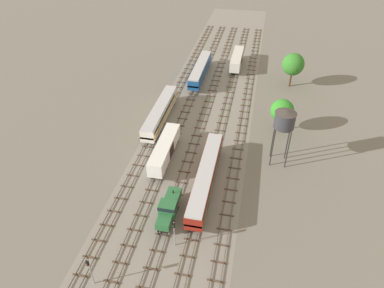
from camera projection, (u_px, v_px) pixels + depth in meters
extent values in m
plane|color=slate|center=(205.00, 113.00, 81.76)|extent=(480.00, 480.00, 0.00)
cube|color=gray|center=(205.00, 113.00, 81.75)|extent=(22.25, 176.00, 0.01)
cube|color=#47382D|center=(166.00, 106.00, 84.04)|extent=(0.07, 126.00, 0.15)
cube|color=#47382D|center=(171.00, 107.00, 83.80)|extent=(0.07, 126.00, 0.15)
cube|color=brown|center=(81.00, 276.00, 47.46)|extent=(2.40, 0.22, 0.14)
cube|color=brown|center=(90.00, 257.00, 49.82)|extent=(2.40, 0.22, 0.14)
cube|color=brown|center=(99.00, 241.00, 52.17)|extent=(2.40, 0.22, 0.14)
cube|color=brown|center=(107.00, 225.00, 54.53)|extent=(2.40, 0.22, 0.14)
cube|color=brown|center=(114.00, 211.00, 56.89)|extent=(2.40, 0.22, 0.14)
cube|color=brown|center=(121.00, 198.00, 59.25)|extent=(2.40, 0.22, 0.14)
cube|color=brown|center=(127.00, 187.00, 61.61)|extent=(2.40, 0.22, 0.14)
cube|color=brown|center=(133.00, 176.00, 63.96)|extent=(2.40, 0.22, 0.14)
cube|color=brown|center=(138.00, 165.00, 66.32)|extent=(2.40, 0.22, 0.14)
cube|color=brown|center=(143.00, 156.00, 68.68)|extent=(2.40, 0.22, 0.14)
cube|color=brown|center=(148.00, 147.00, 71.04)|extent=(2.40, 0.22, 0.14)
cube|color=brown|center=(152.00, 139.00, 73.39)|extent=(2.40, 0.22, 0.14)
cube|color=brown|center=(156.00, 131.00, 75.75)|extent=(2.40, 0.22, 0.14)
cube|color=brown|center=(160.00, 123.00, 78.11)|extent=(2.40, 0.22, 0.14)
cube|color=brown|center=(163.00, 117.00, 80.47)|extent=(2.40, 0.22, 0.14)
cube|color=brown|center=(167.00, 110.00, 82.83)|extent=(2.40, 0.22, 0.14)
cube|color=brown|center=(170.00, 104.00, 85.18)|extent=(2.40, 0.22, 0.14)
cube|color=brown|center=(173.00, 98.00, 87.54)|extent=(2.40, 0.22, 0.14)
cube|color=brown|center=(176.00, 93.00, 89.90)|extent=(2.40, 0.22, 0.14)
cube|color=brown|center=(179.00, 87.00, 92.26)|extent=(2.40, 0.22, 0.14)
cube|color=brown|center=(181.00, 82.00, 94.62)|extent=(2.40, 0.22, 0.14)
cube|color=brown|center=(184.00, 78.00, 96.97)|extent=(2.40, 0.22, 0.14)
cube|color=brown|center=(186.00, 73.00, 99.33)|extent=(2.40, 0.22, 0.14)
cube|color=brown|center=(188.00, 69.00, 101.69)|extent=(2.40, 0.22, 0.14)
cube|color=brown|center=(190.00, 65.00, 104.05)|extent=(2.40, 0.22, 0.14)
cube|color=brown|center=(192.00, 61.00, 106.41)|extent=(2.40, 0.22, 0.14)
cube|color=brown|center=(194.00, 57.00, 108.76)|extent=(2.40, 0.22, 0.14)
cube|color=brown|center=(196.00, 53.00, 111.12)|extent=(2.40, 0.22, 0.14)
cube|color=brown|center=(198.00, 50.00, 113.48)|extent=(2.40, 0.22, 0.14)
cube|color=brown|center=(200.00, 47.00, 115.84)|extent=(2.40, 0.22, 0.14)
cube|color=brown|center=(201.00, 44.00, 118.19)|extent=(2.40, 0.22, 0.14)
cube|color=brown|center=(203.00, 41.00, 120.55)|extent=(2.40, 0.22, 0.14)
cube|color=brown|center=(204.00, 38.00, 122.91)|extent=(2.40, 0.22, 0.14)
cube|color=brown|center=(206.00, 35.00, 125.27)|extent=(2.40, 0.22, 0.14)
cube|color=brown|center=(207.00, 32.00, 127.63)|extent=(2.40, 0.22, 0.14)
cube|color=brown|center=(209.00, 29.00, 129.98)|extent=(2.40, 0.22, 0.14)
cube|color=brown|center=(210.00, 27.00, 132.34)|extent=(2.40, 0.22, 0.14)
cube|color=#47382D|center=(184.00, 108.00, 83.28)|extent=(0.07, 126.00, 0.15)
cube|color=#47382D|center=(190.00, 109.00, 83.05)|extent=(0.07, 126.00, 0.15)
cube|color=brown|center=(112.00, 282.00, 46.70)|extent=(2.40, 0.22, 0.14)
cube|color=brown|center=(120.00, 263.00, 49.06)|extent=(2.40, 0.22, 0.14)
cube|color=brown|center=(128.00, 246.00, 51.42)|extent=(2.40, 0.22, 0.14)
cube|color=brown|center=(134.00, 230.00, 53.78)|extent=(2.40, 0.22, 0.14)
cube|color=brown|center=(141.00, 216.00, 56.14)|extent=(2.40, 0.22, 0.14)
cube|color=brown|center=(146.00, 202.00, 58.49)|extent=(2.40, 0.22, 0.14)
cube|color=brown|center=(152.00, 190.00, 60.85)|extent=(2.40, 0.22, 0.14)
cube|color=brown|center=(156.00, 179.00, 63.21)|extent=(2.40, 0.22, 0.14)
cube|color=brown|center=(161.00, 169.00, 65.57)|extent=(2.40, 0.22, 0.14)
cube|color=brown|center=(165.00, 159.00, 67.93)|extent=(2.40, 0.22, 0.14)
cube|color=brown|center=(169.00, 150.00, 70.28)|extent=(2.40, 0.22, 0.14)
cube|color=brown|center=(173.00, 141.00, 72.64)|extent=(2.40, 0.22, 0.14)
cube|color=brown|center=(176.00, 133.00, 75.00)|extent=(2.40, 0.22, 0.14)
cube|color=brown|center=(179.00, 126.00, 77.36)|extent=(2.40, 0.22, 0.14)
cube|color=brown|center=(182.00, 119.00, 79.72)|extent=(2.40, 0.22, 0.14)
cube|color=brown|center=(185.00, 112.00, 82.07)|extent=(2.40, 0.22, 0.14)
cube|color=brown|center=(188.00, 106.00, 84.43)|extent=(2.40, 0.22, 0.14)
cube|color=brown|center=(191.00, 100.00, 86.79)|extent=(2.40, 0.22, 0.14)
cube|color=brown|center=(193.00, 94.00, 89.15)|extent=(2.40, 0.22, 0.14)
cube|color=brown|center=(195.00, 89.00, 91.50)|extent=(2.40, 0.22, 0.14)
cube|color=brown|center=(198.00, 84.00, 93.86)|extent=(2.40, 0.22, 0.14)
cube|color=brown|center=(200.00, 79.00, 96.22)|extent=(2.40, 0.22, 0.14)
cube|color=brown|center=(202.00, 75.00, 98.58)|extent=(2.40, 0.22, 0.14)
cube|color=brown|center=(203.00, 70.00, 100.94)|extent=(2.40, 0.22, 0.14)
cube|color=brown|center=(205.00, 66.00, 103.29)|extent=(2.40, 0.22, 0.14)
cube|color=brown|center=(207.00, 62.00, 105.65)|extent=(2.40, 0.22, 0.14)
cube|color=brown|center=(209.00, 58.00, 108.01)|extent=(2.40, 0.22, 0.14)
cube|color=brown|center=(210.00, 55.00, 110.37)|extent=(2.40, 0.22, 0.14)
cube|color=brown|center=(212.00, 51.00, 112.73)|extent=(2.40, 0.22, 0.14)
cube|color=brown|center=(213.00, 48.00, 115.08)|extent=(2.40, 0.22, 0.14)
cube|color=brown|center=(215.00, 45.00, 117.44)|extent=(2.40, 0.22, 0.14)
cube|color=brown|center=(216.00, 41.00, 119.80)|extent=(2.40, 0.22, 0.14)
cube|color=brown|center=(217.00, 39.00, 122.16)|extent=(2.40, 0.22, 0.14)
cube|color=brown|center=(218.00, 36.00, 124.52)|extent=(2.40, 0.22, 0.14)
cube|color=brown|center=(220.00, 33.00, 126.87)|extent=(2.40, 0.22, 0.14)
cube|color=brown|center=(221.00, 30.00, 129.23)|extent=(2.40, 0.22, 0.14)
cube|color=brown|center=(222.00, 28.00, 131.59)|extent=(2.40, 0.22, 0.14)
cube|color=#47382D|center=(202.00, 110.00, 82.53)|extent=(0.07, 126.00, 0.15)
cube|color=#47382D|center=(208.00, 111.00, 82.29)|extent=(0.07, 126.00, 0.15)
cube|color=brown|center=(144.00, 288.00, 45.95)|extent=(2.40, 0.22, 0.14)
cube|color=brown|center=(151.00, 269.00, 48.31)|extent=(2.40, 0.22, 0.14)
cube|color=brown|center=(157.00, 251.00, 50.67)|extent=(2.40, 0.22, 0.14)
cube|color=brown|center=(163.00, 235.00, 53.03)|extent=(2.40, 0.22, 0.14)
cube|color=brown|center=(168.00, 220.00, 55.38)|extent=(2.40, 0.22, 0.14)
cube|color=brown|center=(172.00, 207.00, 57.74)|extent=(2.40, 0.22, 0.14)
cube|color=brown|center=(177.00, 194.00, 60.10)|extent=(2.40, 0.22, 0.14)
cube|color=brown|center=(181.00, 182.00, 62.46)|extent=(2.40, 0.22, 0.14)
cube|color=brown|center=(184.00, 172.00, 64.82)|extent=(2.40, 0.22, 0.14)
cube|color=brown|center=(188.00, 162.00, 67.17)|extent=(2.40, 0.22, 0.14)
cube|color=brown|center=(191.00, 153.00, 69.53)|extent=(2.40, 0.22, 0.14)
cube|color=brown|center=(194.00, 144.00, 71.89)|extent=(2.40, 0.22, 0.14)
cube|color=brown|center=(197.00, 136.00, 74.25)|extent=(2.40, 0.22, 0.14)
cube|color=brown|center=(199.00, 128.00, 76.60)|extent=(2.40, 0.22, 0.14)
cube|color=brown|center=(202.00, 121.00, 78.96)|extent=(2.40, 0.22, 0.14)
cube|color=brown|center=(204.00, 114.00, 81.32)|extent=(2.40, 0.22, 0.14)
cube|color=brown|center=(206.00, 108.00, 83.68)|extent=(2.40, 0.22, 0.14)
cube|color=brown|center=(209.00, 102.00, 86.04)|extent=(2.40, 0.22, 0.14)
cube|color=brown|center=(210.00, 96.00, 88.39)|extent=(2.40, 0.22, 0.14)
cube|color=brown|center=(212.00, 91.00, 90.75)|extent=(2.40, 0.22, 0.14)
cube|color=brown|center=(214.00, 86.00, 93.11)|extent=(2.40, 0.22, 0.14)
cube|color=brown|center=(216.00, 81.00, 95.47)|extent=(2.40, 0.22, 0.14)
cube|color=brown|center=(217.00, 76.00, 97.83)|extent=(2.40, 0.22, 0.14)
cube|color=brown|center=(219.00, 72.00, 100.18)|extent=(2.40, 0.22, 0.14)
cube|color=brown|center=(220.00, 67.00, 102.54)|extent=(2.40, 0.22, 0.14)
cube|color=brown|center=(222.00, 63.00, 104.90)|extent=(2.40, 0.22, 0.14)
cube|color=brown|center=(223.00, 59.00, 107.26)|extent=(2.40, 0.22, 0.14)
cube|color=brown|center=(224.00, 56.00, 109.62)|extent=(2.40, 0.22, 0.14)
cube|color=brown|center=(226.00, 52.00, 111.97)|extent=(2.40, 0.22, 0.14)
cube|color=brown|center=(227.00, 49.00, 114.33)|extent=(2.40, 0.22, 0.14)
cube|color=brown|center=(228.00, 46.00, 116.69)|extent=(2.40, 0.22, 0.14)
cube|color=brown|center=(229.00, 42.00, 119.05)|extent=(2.40, 0.22, 0.14)
cube|color=brown|center=(230.00, 39.00, 121.40)|extent=(2.40, 0.22, 0.14)
cube|color=brown|center=(231.00, 37.00, 123.76)|extent=(2.40, 0.22, 0.14)
cube|color=brown|center=(232.00, 34.00, 126.12)|extent=(2.40, 0.22, 0.14)
cube|color=brown|center=(233.00, 31.00, 128.48)|extent=(2.40, 0.22, 0.14)
cube|color=brown|center=(234.00, 29.00, 130.84)|extent=(2.40, 0.22, 0.14)
cube|color=#47382D|center=(221.00, 112.00, 81.78)|extent=(0.07, 126.00, 0.15)
cube|color=#47382D|center=(227.00, 113.00, 81.54)|extent=(0.07, 126.00, 0.15)
cube|color=brown|center=(183.00, 275.00, 47.56)|extent=(2.40, 0.22, 0.14)
cube|color=brown|center=(187.00, 257.00, 49.91)|extent=(2.40, 0.22, 0.14)
cube|color=brown|center=(192.00, 240.00, 52.27)|extent=(2.40, 0.22, 0.14)
cube|color=brown|center=(196.00, 225.00, 54.63)|extent=(2.40, 0.22, 0.14)
cube|color=brown|center=(199.00, 211.00, 56.99)|extent=(2.40, 0.22, 0.14)
cube|color=brown|center=(202.00, 198.00, 59.35)|extent=(2.40, 0.22, 0.14)
cube|color=brown|center=(206.00, 186.00, 61.70)|extent=(2.40, 0.22, 0.14)
cube|color=brown|center=(208.00, 175.00, 64.06)|extent=(2.40, 0.22, 0.14)
cube|color=brown|center=(211.00, 165.00, 66.42)|extent=(2.40, 0.22, 0.14)
cube|color=brown|center=(213.00, 155.00, 68.78)|extent=(2.40, 0.22, 0.14)
cube|color=brown|center=(216.00, 147.00, 71.14)|extent=(2.40, 0.22, 0.14)
cube|color=brown|center=(218.00, 138.00, 73.49)|extent=(2.40, 0.22, 0.14)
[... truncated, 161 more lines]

